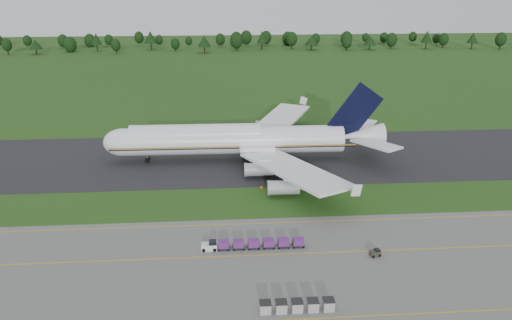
{
  "coord_description": "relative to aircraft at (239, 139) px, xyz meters",
  "views": [
    {
      "loc": [
        -8.58,
        -99.66,
        48.37
      ],
      "look_at": [
        -1.42,
        2.0,
        9.26
      ],
      "focal_mm": 35.0,
      "sensor_mm": 36.0,
      "label": 1
    }
  ],
  "objects": [
    {
      "name": "ground",
      "position": [
        4.31,
        -25.96,
        -6.04
      ],
      "size": [
        600.0,
        600.0,
        0.0
      ],
      "primitive_type": "plane",
      "color": "#214615",
      "rests_on": "ground"
    },
    {
      "name": "utility_cart",
      "position": [
        22.58,
        -49.65,
        -5.48
      ],
      "size": [
        2.08,
        1.55,
        1.03
      ],
      "color": "#2C3022",
      "rests_on": "apron"
    },
    {
      "name": "apron",
      "position": [
        4.31,
        -59.96,
        -6.01
      ],
      "size": [
        300.0,
        52.0,
        0.06
      ],
      "primitive_type": "cube",
      "color": "#61615C",
      "rests_on": "ground"
    },
    {
      "name": "apron_markings",
      "position": [
        4.31,
        -52.94,
        -5.98
      ],
      "size": [
        300.0,
        30.2,
        0.01
      ],
      "color": "gold",
      "rests_on": "apron"
    },
    {
      "name": "uld_row",
      "position": [
        6.28,
        -63.97,
        -5.11
      ],
      "size": [
        11.36,
        1.76,
        1.74
      ],
      "color": "#A4A4A4",
      "rests_on": "apron"
    },
    {
      "name": "edge_markers",
      "position": [
        10.61,
        -18.8,
        -5.77
      ],
      "size": [
        12.62,
        0.3,
        0.6
      ],
      "color": "#DB4F06",
      "rests_on": "ground"
    },
    {
      "name": "taxiway",
      "position": [
        4.31,
        2.04,
        -6.0
      ],
      "size": [
        300.0,
        40.0,
        0.08
      ],
      "primitive_type": "cube",
      "color": "black",
      "rests_on": "ground"
    },
    {
      "name": "baggage_train",
      "position": [
        0.6,
        -45.41,
        -5.08
      ],
      "size": [
        19.07,
        1.73,
        1.66
      ],
      "color": "silver",
      "rests_on": "apron"
    },
    {
      "name": "tree_line",
      "position": [
        3.84,
        193.57,
        0.23
      ],
      "size": [
        521.96,
        23.11,
        11.74
      ],
      "color": "black",
      "rests_on": "ground"
    },
    {
      "name": "aircraft",
      "position": [
        0.0,
        0.0,
        0.0
      ],
      "size": [
        74.89,
        73.49,
        21.17
      ],
      "color": "white",
      "rests_on": "ground"
    }
  ]
}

